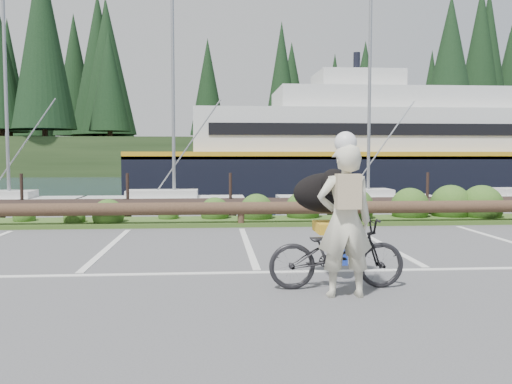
% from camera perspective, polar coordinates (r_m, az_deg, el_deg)
% --- Properties ---
extents(ground, '(72.00, 72.00, 0.00)m').
position_cam_1_polar(ground, '(8.41, -0.04, -7.90)').
color(ground, '#4C4C4E').
extents(harbor_backdrop, '(170.00, 160.00, 30.00)m').
position_cam_1_polar(harbor_backdrop, '(86.65, -3.72, 2.84)').
color(harbor_backdrop, '#172637').
rests_on(harbor_backdrop, ground).
extents(vegetation_strip, '(34.00, 1.60, 0.10)m').
position_cam_1_polar(vegetation_strip, '(13.63, -1.73, -3.10)').
color(vegetation_strip, '#3D5B21').
rests_on(vegetation_strip, ground).
extents(log_rail, '(32.00, 0.30, 0.60)m').
position_cam_1_polar(log_rail, '(12.94, -1.59, -3.71)').
color(log_rail, '#443021').
rests_on(log_rail, ground).
extents(bicycle, '(1.76, 0.62, 0.92)m').
position_cam_1_polar(bicycle, '(7.10, 8.48, -6.37)').
color(bicycle, black).
rests_on(bicycle, ground).
extents(cyclist, '(0.68, 0.45, 1.85)m').
position_cam_1_polar(cyclist, '(6.64, 9.32, -3.04)').
color(cyclist, beige).
rests_on(cyclist, ground).
extents(dog, '(0.48, 0.97, 0.56)m').
position_cam_1_polar(dog, '(7.56, 7.58, -0.07)').
color(dog, black).
rests_on(dog, bicycle).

